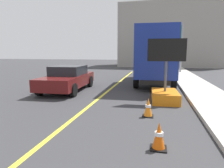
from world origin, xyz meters
TOP-DOWN VIEW (x-y plane):
  - lane_center_stripe at (0.00, 6.00)m, footprint 0.14×36.00m
  - arrow_board_trailer at (2.98, 10.70)m, footprint 1.60×1.85m
  - box_truck at (2.47, 15.76)m, footprint 2.59×7.76m
  - pickup_car at (-2.26, 12.15)m, footprint 2.18×4.52m
  - highway_guide_sign at (4.26, 23.21)m, footprint 2.79×0.29m
  - far_building_block at (4.47, 34.53)m, footprint 14.89×7.73m
  - traffic_cone_mid_lane at (2.67, 6.20)m, footprint 0.36×0.36m
  - traffic_cone_far_lane at (2.35, 8.43)m, footprint 0.36×0.36m

SIDE VIEW (x-z plane):
  - lane_center_stripe at x=0.00m, z-range 0.00..0.01m
  - traffic_cone_mid_lane at x=2.67m, z-range -0.01..0.61m
  - traffic_cone_far_lane at x=2.35m, z-range -0.01..0.63m
  - arrow_board_trailer at x=2.98m, z-range -0.87..1.83m
  - pickup_car at x=-2.26m, z-range 0.01..1.39m
  - box_truck at x=2.47m, z-range 0.12..3.70m
  - highway_guide_sign at x=4.26m, z-range 0.92..5.92m
  - far_building_block at x=4.47m, z-range 0.00..9.17m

